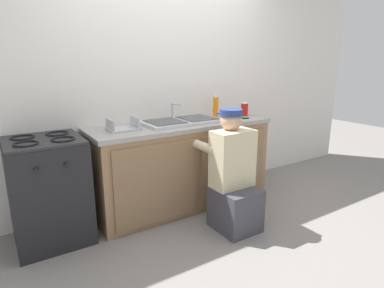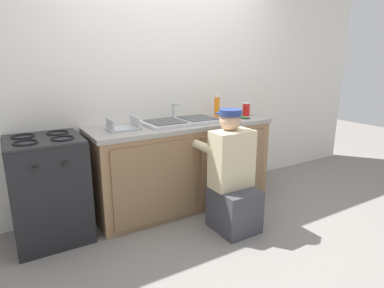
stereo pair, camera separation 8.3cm
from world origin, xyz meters
name	(u,v)px [view 2 (the right image)]	position (x,y,z in m)	size (l,w,h in m)	color
ground_plane	(197,214)	(0.00, 0.00, 0.00)	(12.00, 12.00, 0.00)	gray
back_wall	(166,86)	(0.00, 0.65, 1.25)	(6.00, 0.10, 2.50)	silver
counter_cabinet	(183,167)	(0.00, 0.29, 0.43)	(1.86, 0.62, 0.85)	#997551
countertop	(182,125)	(0.00, 0.30, 0.87)	(1.90, 0.62, 0.04)	#9E9993
sink_double_basin	(182,121)	(0.00, 0.30, 0.91)	(0.80, 0.44, 0.19)	silver
stove_range	(49,189)	(-1.31, 0.30, 0.45)	(0.60, 0.62, 0.91)	black
plumber_person	(232,181)	(0.14, -0.38, 0.46)	(0.42, 0.61, 1.10)	#3F3F47
soap_bottle_orange	(217,107)	(0.51, 0.41, 1.01)	(0.06, 0.06, 0.25)	orange
dish_rack_tray	(123,127)	(-0.63, 0.29, 0.92)	(0.28, 0.22, 0.11)	#B2B7BC
cell_phone	(244,118)	(0.72, 0.18, 0.90)	(0.07, 0.14, 0.01)	black
soda_cup_red	(246,109)	(0.84, 0.29, 0.97)	(0.08, 0.08, 0.15)	red
coffee_mug	(232,112)	(0.68, 0.35, 0.94)	(0.13, 0.08, 0.09)	#335699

